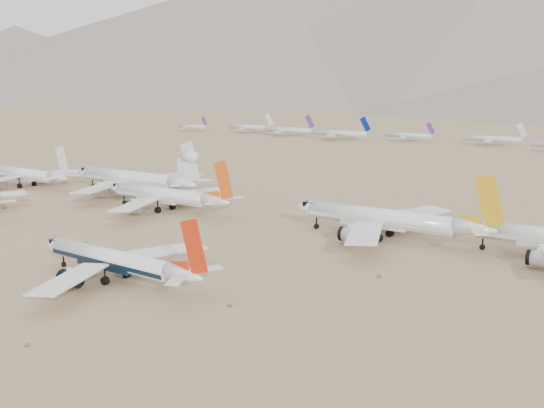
# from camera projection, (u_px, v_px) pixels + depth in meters

# --- Properties ---
(ground) EXTENTS (7000.00, 7000.00, 0.00)m
(ground) POSITION_uv_depth(u_px,v_px,m) (125.00, 282.00, 115.26)
(ground) COLOR #947656
(ground) RESTS_ON ground
(main_airliner) EXTENTS (42.39, 41.40, 14.96)m
(main_airliner) POSITION_uv_depth(u_px,v_px,m) (117.00, 261.00, 114.89)
(main_airliner) COLOR white
(main_airliner) RESTS_ON ground
(row2_gold_tail) EXTENTS (50.81, 49.69, 18.09)m
(row2_gold_tail) POSITION_uv_depth(u_px,v_px,m) (388.00, 219.00, 146.51)
(row2_gold_tail) COLOR white
(row2_gold_tail) RESTS_ON ground
(row2_orange_tail) EXTENTS (47.61, 46.58, 16.98)m
(row2_orange_tail) POSITION_uv_depth(u_px,v_px,m) (166.00, 196.00, 179.91)
(row2_orange_tail) COLOR white
(row2_orange_tail) RESTS_ON ground
(row2_white_trijet) EXTENTS (56.36, 55.08, 19.97)m
(row2_white_trijet) POSITION_uv_depth(u_px,v_px,m) (135.00, 179.00, 206.82)
(row2_white_trijet) COLOR white
(row2_white_trijet) RESTS_ON ground
(row2_white_twin) EXTENTS (46.41, 45.42, 16.58)m
(row2_white_twin) POSITION_uv_depth(u_px,v_px,m) (27.00, 175.00, 223.79)
(row2_white_twin) COLOR white
(row2_white_twin) RESTS_ON ground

